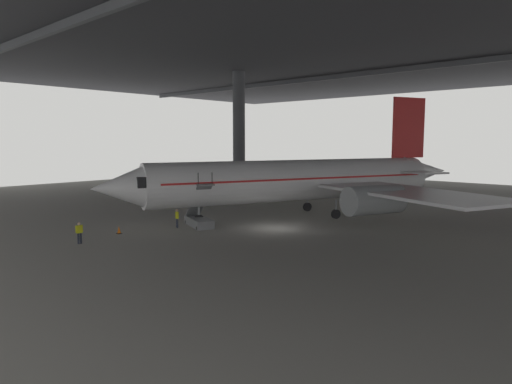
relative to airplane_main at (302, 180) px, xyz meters
name	(u,v)px	position (x,y,z in m)	size (l,w,h in m)	color
ground_plane	(277,229)	(2.20, -6.46, -3.55)	(110.00, 110.00, 0.00)	gray
hangar_structure	(363,38)	(2.11, 7.29, 14.33)	(121.00, 99.00, 18.53)	#4C4F54
airplane_main	(302,180)	(0.00, 0.00, 0.00)	(36.91, 36.96, 12.02)	white
boarding_stairs	(199,218)	(-3.52, -10.12, -2.81)	(4.52, 2.95, 4.77)	slate
crew_worker_near_nose	(79,232)	(-4.73, -20.36, -2.67)	(0.22, 0.55, 1.57)	#232838
crew_worker_by_stairs	(177,217)	(-4.35, -11.88, -2.64)	(0.51, 0.35, 1.61)	#232838
traffic_cone_orange	(119,230)	(-5.85, -16.53, -3.26)	(0.36, 0.36, 0.60)	black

